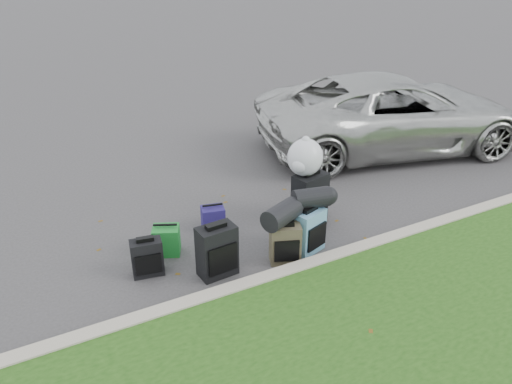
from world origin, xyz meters
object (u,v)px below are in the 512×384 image
suv (393,113)px  suitcase_teal (309,231)px  suitcase_small_black (147,258)px  tote_green (167,240)px  tote_navy (213,218)px  suitcase_large_black_left (217,251)px  suitcase_large_black_right (310,198)px  suitcase_olive (285,244)px

suv → suitcase_teal: bearing=138.5°
suv → suitcase_small_black: bearing=123.2°
suitcase_teal → tote_green: (-1.59, 0.78, -0.10)m
suv → suitcase_teal: (-3.31, -2.25, -0.41)m
suitcase_teal → tote_navy: (-0.84, 1.05, -0.12)m
suitcase_teal → suitcase_large_black_left: bearing=158.6°
tote_green → suitcase_teal: bearing=-1.6°
suitcase_large_black_left → suv: bearing=21.4°
suv → suitcase_large_black_right: bearing=133.5°
suitcase_teal → suitcase_olive: bearing=172.1°
suitcase_small_black → suitcase_large_black_left: bearing=-18.0°
tote_green → tote_navy: tote_green is taller
suitcase_large_black_right → tote_green: bearing=163.4°
suitcase_large_black_left → tote_navy: suitcase_large_black_left is taller
suv → suitcase_large_black_left: suv is taller
suitcase_small_black → suitcase_large_black_right: suitcase_large_black_right is taller
suitcase_olive → suv: bearing=53.4°
tote_navy → suitcase_large_black_right: bearing=-4.9°
suv → suitcase_olive: 4.39m
suv → suitcase_small_black: size_ratio=11.10×
suitcase_teal → tote_navy: size_ratio=1.76×
suitcase_large_black_left → suitcase_olive: (0.83, -0.14, -0.06)m
suitcase_small_black → suitcase_large_black_right: 2.37m
suitcase_large_black_right → suitcase_large_black_left: bearing=-173.7°
suv → suitcase_large_black_left: (-4.52, -2.18, -0.38)m
suitcase_teal → tote_green: 1.77m
suv → tote_navy: suv is taller
suitcase_large_black_left → suitcase_olive: size_ratio=1.26×
tote_green → suitcase_small_black: bearing=-111.9°
suitcase_large_black_left → tote_green: (-0.38, 0.70, -0.13)m
suitcase_small_black → suitcase_teal: size_ratio=0.79×
suitcase_small_black → suitcase_large_black_left: suitcase_large_black_left is taller
suitcase_large_black_left → suitcase_olive: 0.84m
suitcase_olive → suitcase_large_black_right: suitcase_large_black_right is taller
suitcase_olive → suitcase_small_black: bearing=-177.4°
suitcase_large_black_right → suv: bearing=16.6°
suitcase_teal → suitcase_large_black_right: bearing=38.2°
suitcase_small_black → suitcase_large_black_left: (0.72, -0.38, 0.09)m
suitcase_large_black_left → tote_navy: 1.06m
suv → tote_green: (-4.90, -1.48, -0.51)m
suitcase_small_black → suitcase_olive: size_ratio=0.90×
suitcase_teal → suitcase_small_black: bearing=148.9°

